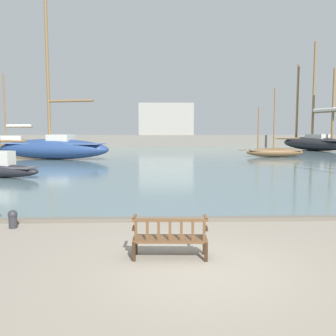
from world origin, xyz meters
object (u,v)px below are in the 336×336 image
park_bench (170,237)px  sailboat_outer_starboard (53,147)px  sailboat_outer_port (8,143)px  sailboat_mid_starboard (314,141)px  mooring_bollard (13,218)px  sailboat_far_port (275,152)px

park_bench → sailboat_outer_starboard: bearing=110.0°
sailboat_outer_port → sailboat_mid_starboard: sailboat_mid_starboard is taller
sailboat_outer_starboard → sailboat_outer_port: size_ratio=1.49×
park_bench → sailboat_mid_starboard: sailboat_mid_starboard is taller
park_bench → mooring_bollard: size_ratio=3.11×
park_bench → sailboat_outer_port: bearing=115.3°
mooring_bollard → park_bench: bearing=-31.2°
park_bench → mooring_bollard: park_bench is taller
sailboat_outer_port → mooring_bollard: size_ratio=20.41×
sailboat_far_port → sailboat_mid_starboard: 14.55m
sailboat_far_port → park_bench: bearing=-111.8°
sailboat_outer_starboard → sailboat_outer_port: bearing=124.7°
sailboat_outer_starboard → mooring_bollard: (5.41, -24.20, -0.93)m
sailboat_far_port → sailboat_outer_port: 32.68m
sailboat_far_port → mooring_bollard: size_ratio=12.88×
sailboat_outer_starboard → mooring_bollard: 24.81m
sailboat_mid_starboard → mooring_bollard: 44.98m
sailboat_far_port → sailboat_mid_starboard: size_ratio=0.48×
sailboat_outer_port → sailboat_mid_starboard: size_ratio=0.76×
mooring_bollard → sailboat_outer_port: bearing=111.4°
park_bench → sailboat_outer_port: 44.59m
mooring_bollard → sailboat_outer_starboard: bearing=102.6°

